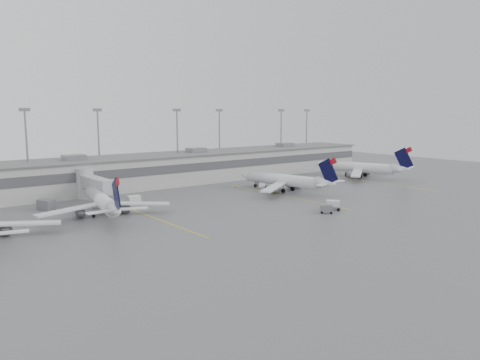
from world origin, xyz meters
TOP-DOWN VIEW (x-y plane):
  - ground at (0.00, 0.00)m, footprint 260.00×260.00m
  - terminal at (-0.01, 57.98)m, footprint 152.00×17.00m
  - light_masts at (0.00, 63.75)m, footprint 142.40×8.00m
  - jet_bridge_right at (-20.50, 45.72)m, footprint 4.00×17.20m
  - stand_markings at (-0.00, 24.00)m, footprint 105.25×40.00m
  - jet_mid_left at (-24.33, 29.71)m, footprint 24.71×27.93m
  - jet_mid_right at (22.22, 28.06)m, footprint 25.56×28.90m
  - jet_far_right at (57.78, 32.63)m, footprint 26.19×29.80m
  - baggage_tug at (14.31, 6.19)m, footprint 3.43×3.55m
  - baggage_cart at (11.11, 4.99)m, footprint 2.68×2.79m
  - gse_uld_b at (-14.93, 36.38)m, footprint 2.72×1.84m
  - gse_uld_c at (22.61, 38.85)m, footprint 2.84×2.18m
  - gse_loader at (-31.29, 42.28)m, footprint 3.28×3.90m
  - cone_b at (-12.08, 38.43)m, footprint 0.39×0.39m
  - cone_c at (15.47, 40.16)m, footprint 0.48×0.48m
  - cone_d at (47.16, 32.48)m, footprint 0.41×0.41m

SIDE VIEW (x-z plane):
  - ground at x=0.00m, z-range 0.00..0.00m
  - stand_markings at x=0.00m, z-range 0.00..0.01m
  - cone_b at x=-12.08m, z-range 0.00..0.62m
  - cone_d at x=47.16m, z-range 0.00..0.66m
  - cone_c at x=15.47m, z-range 0.00..0.76m
  - baggage_tug at x=14.31m, z-range -0.22..1.76m
  - baggage_cart at x=11.11m, z-range 0.03..1.62m
  - gse_uld_c at x=22.61m, z-range 0.00..1.81m
  - gse_uld_b at x=-14.93m, z-range 0.00..1.91m
  - gse_loader at x=-31.29m, z-range 0.00..2.09m
  - jet_mid_left at x=-24.33m, z-range -1.72..7.38m
  - jet_mid_right at x=22.22m, z-range -1.78..7.64m
  - jet_far_right at x=57.78m, z-range -1.88..8.04m
  - jet_bridge_right at x=-20.50m, z-range 0.37..7.37m
  - terminal at x=-0.01m, z-range -0.55..8.90m
  - light_masts at x=0.00m, z-range 1.73..22.33m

